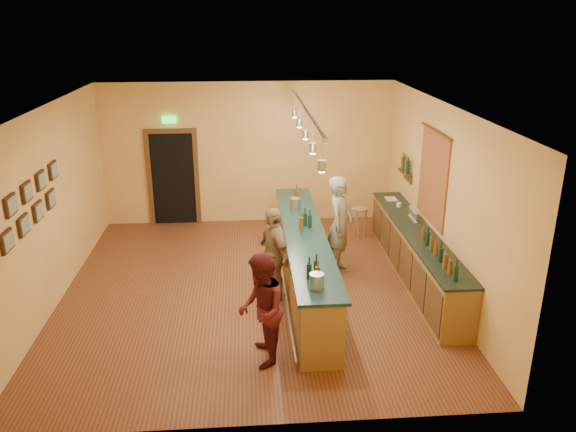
{
  "coord_description": "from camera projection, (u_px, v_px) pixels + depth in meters",
  "views": [
    {
      "loc": [
        -0.05,
        -8.89,
        4.57
      ],
      "look_at": [
        0.65,
        0.2,
        1.28
      ],
      "focal_mm": 35.0,
      "sensor_mm": 36.0,
      "label": 1
    }
  ],
  "objects": [
    {
      "name": "picture_grid",
      "position": [
        33.0,
        202.0,
        8.3
      ],
      "size": [
        0.06,
        2.2,
        0.7
      ],
      "primitive_type": null,
      "color": "#382111",
      "rests_on": "wall_left"
    },
    {
      "name": "wall_left",
      "position": [
        50.0,
        208.0,
        9.12
      ],
      "size": [
        0.02,
        7.0,
        3.2
      ],
      "primitive_type": "cube",
      "color": "tan",
      "rests_on": "floor"
    },
    {
      "name": "customer_b",
      "position": [
        273.0,
        254.0,
        9.34
      ],
      "size": [
        0.71,
        1.03,
        1.62
      ],
      "primitive_type": "imported",
      "rotation": [
        0.0,
        0.0,
        -1.2
      ],
      "color": "#997A51",
      "rests_on": "floor"
    },
    {
      "name": "wall_front",
      "position": [
        254.0,
        305.0,
        6.07
      ],
      "size": [
        6.5,
        0.02,
        3.2
      ],
      "primitive_type": "cube",
      "color": "tan",
      "rests_on": "floor"
    },
    {
      "name": "bar_stool",
      "position": [
        360.0,
        215.0,
        11.94
      ],
      "size": [
        0.33,
        0.33,
        0.69
      ],
      "rotation": [
        0.0,
        0.0,
        -0.02
      ],
      "color": "#9B7246",
      "rests_on": "floor"
    },
    {
      "name": "bottle_shelf",
      "position": [
        406.0,
        166.0,
        11.34
      ],
      "size": [
        0.17,
        0.55,
        0.54
      ],
      "color": "#4E3817",
      "rests_on": "wall_right"
    },
    {
      "name": "back_counter",
      "position": [
        416.0,
        254.0,
        10.11
      ],
      "size": [
        0.6,
        4.55,
        1.27
      ],
      "color": "olive",
      "rests_on": "floor"
    },
    {
      "name": "floor",
      "position": [
        252.0,
        289.0,
        9.9
      ],
      "size": [
        7.0,
        7.0,
        0.0
      ],
      "primitive_type": "plane",
      "color": "#5D2B1A",
      "rests_on": "ground"
    },
    {
      "name": "tasting_bar",
      "position": [
        304.0,
        256.0,
        9.75
      ],
      "size": [
        0.74,
        5.1,
        1.38
      ],
      "color": "olive",
      "rests_on": "floor"
    },
    {
      "name": "pendant_track",
      "position": [
        306.0,
        119.0,
        8.95
      ],
      "size": [
        0.11,
        4.6,
        0.5
      ],
      "color": "silver",
      "rests_on": "ceiling"
    },
    {
      "name": "ceiling",
      "position": [
        248.0,
        106.0,
        8.81
      ],
      "size": [
        6.5,
        7.0,
        0.02
      ],
      "primitive_type": "cube",
      "color": "silver",
      "rests_on": "wall_back"
    },
    {
      "name": "wall_right",
      "position": [
        440.0,
        198.0,
        9.59
      ],
      "size": [
        0.02,
        7.0,
        3.2
      ],
      "primitive_type": "cube",
      "color": "tan",
      "rests_on": "floor"
    },
    {
      "name": "doorway",
      "position": [
        173.0,
        176.0,
        12.65
      ],
      "size": [
        1.15,
        0.09,
        2.48
      ],
      "color": "black",
      "rests_on": "wall_back"
    },
    {
      "name": "tapestry",
      "position": [
        433.0,
        178.0,
        9.88
      ],
      "size": [
        0.03,
        1.4,
        1.6
      ],
      "primitive_type": "cube",
      "color": "maroon",
      "rests_on": "wall_right"
    },
    {
      "name": "wall_back",
      "position": [
        248.0,
        154.0,
        12.64
      ],
      "size": [
        6.5,
        0.02,
        3.2
      ],
      "primitive_type": "cube",
      "color": "tan",
      "rests_on": "floor"
    },
    {
      "name": "bartender",
      "position": [
        340.0,
        225.0,
        10.3
      ],
      "size": [
        0.68,
        0.79,
        1.84
      ],
      "primitive_type": "imported",
      "rotation": [
        0.0,
        0.0,
        1.14
      ],
      "color": "gray",
      "rests_on": "floor"
    },
    {
      "name": "customer_a",
      "position": [
        261.0,
        310.0,
        7.57
      ],
      "size": [
        0.63,
        0.8,
        1.61
      ],
      "primitive_type": "imported",
      "rotation": [
        0.0,
        0.0,
        -1.54
      ],
      "color": "#59191E",
      "rests_on": "floor"
    }
  ]
}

